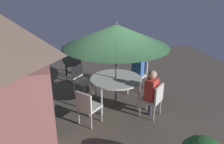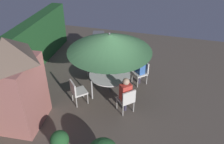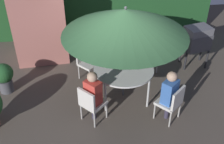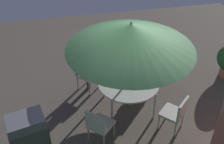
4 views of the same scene
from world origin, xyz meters
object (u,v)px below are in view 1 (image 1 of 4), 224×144
object	(u,v)px
bbq_grill	(71,56)
patio_umbrella	(116,35)
chair_far_side	(139,73)
person_in_blue	(138,66)
person_in_red	(151,88)
chair_toward_hedge	(81,78)
garden_shed	(13,102)
chair_toward_house	(87,106)
patio_table	(116,80)
chair_near_shed	(154,98)

from	to	relation	value
bbq_grill	patio_umbrella	bearing A→B (deg)	-153.45
chair_far_side	person_in_blue	world-z (taller)	person_in_blue
person_in_red	chair_toward_hedge	bearing A→B (deg)	44.86
garden_shed	chair_toward_hedge	bearing A→B (deg)	-23.84
garden_shed	chair_toward_house	world-z (taller)	garden_shed
chair_far_side	chair_toward_hedge	size ratio (longest dim) A/B	1.00
chair_far_side	chair_toward_house	size ratio (longest dim) A/B	1.00
person_in_red	chair_far_side	bearing A→B (deg)	-8.76
chair_toward_hedge	patio_table	bearing A→B (deg)	-133.60
patio_table	bbq_grill	size ratio (longest dim) A/B	1.19
garden_shed	patio_umbrella	world-z (taller)	garden_shed
patio_umbrella	chair_toward_hedge	xyz separation A→B (m)	(0.86, 0.90, -1.47)
chair_near_shed	chair_far_side	bearing A→B (deg)	-6.57
chair_far_side	person_in_red	size ratio (longest dim) A/B	0.71
chair_toward_house	person_in_red	world-z (taller)	person_in_red
chair_far_side	person_in_blue	xyz separation A→B (m)	(-0.06, 0.06, 0.26)
patio_table	chair_far_side	size ratio (longest dim) A/B	1.59
garden_shed	chair_toward_house	xyz separation A→B (m)	(1.24, -1.30, -0.94)
bbq_grill	chair_near_shed	distance (m)	3.63
person_in_blue	chair_toward_house	bearing A→B (deg)	132.59
bbq_grill	chair_near_shed	size ratio (longest dim) A/B	1.33
person_in_red	patio_table	bearing A→B (deg)	43.06
chair_near_shed	patio_table	bearing A→B (deg)	43.06
person_in_blue	patio_table	bearing A→B (deg)	132.15
bbq_grill	chair_far_side	bearing A→B (deg)	-122.28
bbq_grill	chair_toward_house	distance (m)	3.09
chair_toward_house	person_in_blue	world-z (taller)	person_in_blue
patio_table	person_in_blue	world-z (taller)	person_in_blue
chair_toward_hedge	chair_toward_house	world-z (taller)	same
chair_far_side	patio_table	bearing A→B (deg)	132.15
patio_table	chair_near_shed	world-z (taller)	chair_near_shed
patio_table	chair_toward_house	world-z (taller)	chair_toward_house
patio_table	chair_near_shed	distance (m)	1.18
chair_toward_house	patio_umbrella	bearing A→B (deg)	-46.95
bbq_grill	chair_far_side	distance (m)	2.51
garden_shed	person_in_blue	world-z (taller)	garden_shed
garden_shed	chair_near_shed	world-z (taller)	garden_shed
bbq_grill	chair_far_side	xyz separation A→B (m)	(-1.33, -2.10, -0.33)
chair_toward_hedge	chair_toward_house	xyz separation A→B (m)	(-1.70, -0.00, 0.00)
patio_umbrella	chair_toward_hedge	distance (m)	1.93
chair_toward_hedge	person_in_blue	xyz separation A→B (m)	(-0.02, -1.83, 0.26)
chair_near_shed	chair_toward_house	world-z (taller)	same
chair_far_side	person_in_red	world-z (taller)	person_in_red
chair_toward_house	person_in_blue	distance (m)	2.50
bbq_grill	person_in_blue	world-z (taller)	person_in_blue
garden_shed	chair_toward_hedge	xyz separation A→B (m)	(2.94, -1.30, -0.94)
chair_near_shed	garden_shed	bearing A→B (deg)	112.38
bbq_grill	chair_toward_house	xyz separation A→B (m)	(-3.07, -0.21, -0.33)
patio_table	bbq_grill	xyz separation A→B (m)	(2.23, 1.11, 0.11)
chair_toward_house	patio_table	bearing A→B (deg)	-46.95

